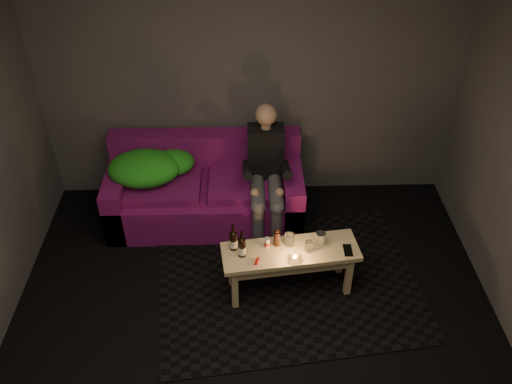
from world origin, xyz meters
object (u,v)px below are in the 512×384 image
steel_cup (320,238)px  sofa (206,191)px  coffee_table (290,257)px  beer_bottle_a (233,240)px  beer_bottle_b (242,247)px  person (266,170)px

steel_cup → sofa: bearing=136.3°
sofa → coffee_table: size_ratio=1.60×
sofa → beer_bottle_a: sofa is taller
sofa → coffee_table: bearing=-53.9°
coffee_table → beer_bottle_b: bearing=-173.0°
sofa → steel_cup: bearing=-43.7°
sofa → person: size_ratio=1.50×
sofa → person: 0.70m
coffee_table → steel_cup: steel_cup is taller
person → beer_bottle_a: (-0.30, -0.84, -0.09)m
person → steel_cup: size_ratio=10.92×
coffee_table → steel_cup: (0.25, 0.07, 0.14)m
coffee_table → beer_bottle_a: size_ratio=4.56×
person → coffee_table: (0.16, -0.87, -0.26)m
person → coffee_table: 0.92m
sofa → beer_bottle_b: sofa is taller
coffee_table → beer_bottle_b: size_ratio=4.48×
steel_cup → beer_bottle_b: bearing=-169.5°
sofa → person: (0.58, -0.15, 0.35)m
steel_cup → person: bearing=117.4°
sofa → coffee_table: sofa is taller
person → steel_cup: 0.91m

